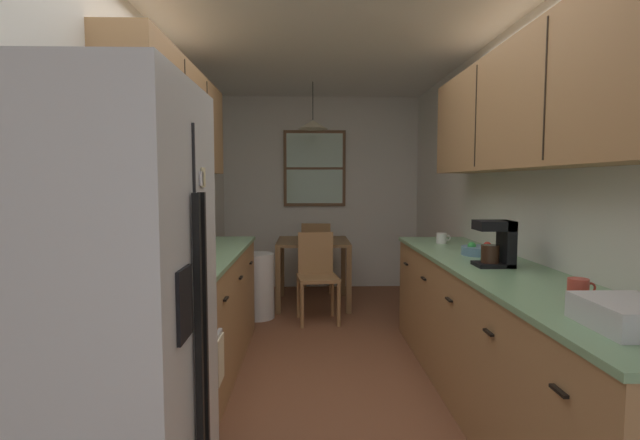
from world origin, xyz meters
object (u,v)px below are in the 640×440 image
at_px(dining_table, 313,251).
at_px(trash_bin, 258,286).
at_px(stove_range, 142,377).
at_px(dining_chair_near, 317,272).
at_px(refrigerator, 87,343).
at_px(mug_spare, 442,238).
at_px(mug_by_coffeemaker, 578,289).
at_px(microwave_over_range, 110,135).
at_px(storage_canister, 168,255).
at_px(dining_chair_far, 317,253).
at_px(fruit_bowl, 480,250).
at_px(coffee_maker, 498,242).
at_px(dish_rack, 629,315).

bearing_deg(dining_table, trash_bin, -136.60).
height_order(stove_range, dining_chair_near, stove_range).
height_order(refrigerator, mug_spare, refrigerator).
bearing_deg(stove_range, mug_by_coffeemaker, -6.15).
xyz_separation_m(microwave_over_range, storage_canister, (0.11, 0.50, -0.64)).
distance_m(dining_table, dining_chair_near, 0.65).
distance_m(dining_chair_far, storage_canister, 3.49).
xyz_separation_m(refrigerator, mug_spare, (1.89, 2.41, 0.07)).
xyz_separation_m(dining_chair_near, mug_by_coffeemaker, (1.11, -2.77, 0.45)).
bearing_deg(mug_by_coffeemaker, fruit_bowl, 88.71).
relative_size(refrigerator, fruit_bowl, 6.66).
height_order(mug_spare, fruit_bowl, fruit_bowl).
xyz_separation_m(mug_spare, fruit_bowl, (0.10, -0.64, -0.01)).
height_order(refrigerator, trash_bin, refrigerator).
bearing_deg(coffee_maker, storage_canister, -176.72).
relative_size(dining_table, dining_chair_far, 0.95).
bearing_deg(coffee_maker, dining_table, 113.42).
relative_size(dining_chair_far, coffee_maker, 3.15).
distance_m(refrigerator, stove_range, 0.80).
bearing_deg(microwave_over_range, dish_rack, -17.31).
bearing_deg(fruit_bowl, microwave_over_range, -153.53).
distance_m(microwave_over_range, mug_spare, 2.78).
xyz_separation_m(stove_range, dish_rack, (1.96, -0.65, 0.48)).
xyz_separation_m(dining_table, trash_bin, (-0.58, -0.55, -0.29)).
height_order(dining_chair_far, mug_spare, mug_spare).
bearing_deg(storage_canister, refrigerator, -86.60).
bearing_deg(trash_bin, coffee_maker, -50.06).
height_order(mug_by_coffeemaker, fruit_bowl, same).
bearing_deg(fruit_bowl, mug_by_coffeemaker, -91.29).
xyz_separation_m(dining_chair_near, trash_bin, (-0.61, 0.09, -0.16)).
relative_size(dining_table, dish_rack, 2.52).
bearing_deg(dining_chair_near, dining_table, 92.95).
xyz_separation_m(refrigerator, coffee_maker, (1.93, 1.30, 0.17)).
bearing_deg(refrigerator, mug_spare, 51.89).
xyz_separation_m(microwave_over_range, mug_by_coffeemaker, (2.14, -0.22, -0.70)).
relative_size(stove_range, dish_rack, 3.24).
xyz_separation_m(dining_chair_far, storage_canister, (-0.94, -3.33, 0.50)).
bearing_deg(storage_canister, coffee_maker, 3.28).
bearing_deg(fruit_bowl, dining_chair_near, 127.81).
bearing_deg(dish_rack, dining_chair_near, 108.20).
bearing_deg(mug_by_coffeemaker, dining_table, 108.61).
height_order(mug_by_coffeemaker, dish_rack, dish_rack).
relative_size(stove_range, storage_canister, 5.54).
height_order(dining_table, trash_bin, dining_table).
height_order(dining_table, dining_chair_far, dining_chair_far).
bearing_deg(stove_range, microwave_over_range, 179.97).
bearing_deg(microwave_over_range, fruit_bowl, 26.47).
bearing_deg(dining_chair_far, storage_canister, -105.71).
xyz_separation_m(microwave_over_range, dining_chair_near, (1.02, 2.55, -1.14)).
bearing_deg(dish_rack, mug_spare, 90.10).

